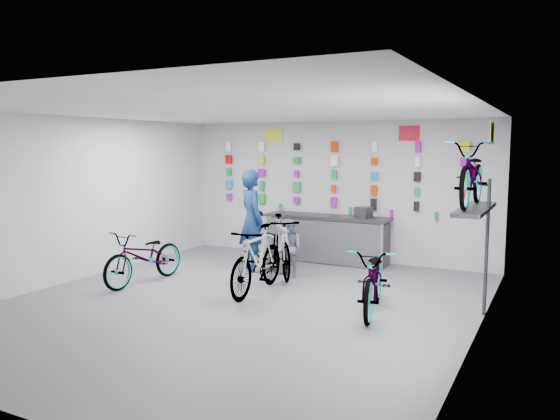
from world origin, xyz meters
The scene contains 21 objects.
floor centered at (0.00, 0.00, 0.00)m, with size 8.00×8.00×0.00m, color #4E4E53.
ceiling centered at (0.00, 0.00, 3.00)m, with size 8.00×8.00×0.00m, color white.
wall_back centered at (0.00, 4.00, 1.50)m, with size 7.00×7.00×0.00m, color silver.
wall_front centered at (0.00, -4.00, 1.50)m, with size 7.00×7.00×0.00m, color silver.
wall_left centered at (-3.50, 0.00, 1.50)m, with size 8.00×8.00×0.00m, color silver.
wall_right centered at (3.50, 0.00, 1.50)m, with size 8.00×8.00×0.00m, color silver.
counter centered at (0.00, 3.54, 0.49)m, with size 2.70×0.66×1.00m.
merch_wall centered at (-0.10, 3.93, 1.81)m, with size 5.57×0.08×1.57m.
wall_bracket centered at (3.33, 1.20, 1.46)m, with size 0.39×1.90×2.00m.
sign_left centered at (-1.50, 3.98, 2.72)m, with size 0.42×0.02×0.30m, color yellow.
sign_right centered at (1.60, 3.98, 2.72)m, with size 0.42×0.02×0.30m, color red.
sign_side centered at (3.48, 1.20, 2.65)m, with size 0.02×0.40×0.30m, color yellow.
bike_left centered at (-2.19, 0.33, 0.49)m, with size 0.65×1.87×0.98m, color gray.
bike_center centered at (-0.06, 0.67, 0.57)m, with size 0.54×1.90×1.14m, color gray.
bike_right centered at (2.01, 0.56, 0.51)m, with size 0.67×1.93×1.01m, color gray.
bike_service centered at (-0.29, 1.99, 0.58)m, with size 0.54×1.92×1.15m, color gray.
bike_wall centered at (3.25, 1.20, 2.05)m, with size 0.63×1.80×0.95m, color gray.
clerk centered at (-1.01, 2.12, 1.00)m, with size 0.73×0.48×2.01m, color navy.
customer centered at (-0.10, 1.95, 0.55)m, with size 0.54×0.42×1.11m, color slate.
spare_wheel centered at (-1.25, 3.17, 0.30)m, with size 0.64×0.29×0.62m.
register centered at (0.81, 3.55, 1.11)m, with size 0.28×0.30×0.22m, color black.
Camera 1 is at (4.40, -7.10, 2.45)m, focal length 35.00 mm.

